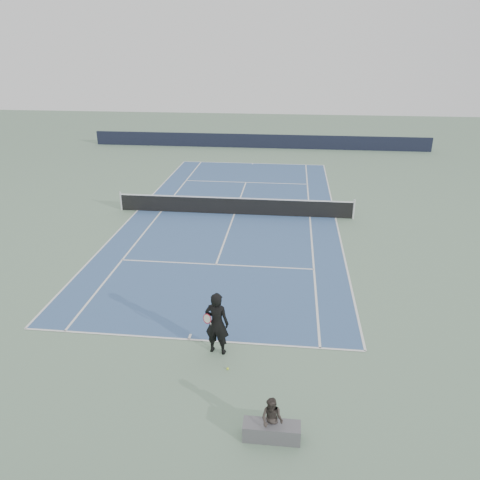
# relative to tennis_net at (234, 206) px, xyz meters

# --- Properties ---
(ground) EXTENTS (80.00, 80.00, 0.00)m
(ground) POSITION_rel_tennis_net_xyz_m (0.00, 0.00, -0.50)
(ground) COLOR slate
(court_surface) EXTENTS (10.97, 23.77, 0.01)m
(court_surface) POSITION_rel_tennis_net_xyz_m (0.00, 0.00, -0.50)
(court_surface) COLOR #3A5989
(court_surface) RESTS_ON ground
(tennis_net) EXTENTS (12.90, 0.10, 1.07)m
(tennis_net) POSITION_rel_tennis_net_xyz_m (0.00, 0.00, 0.00)
(tennis_net) COLOR silver
(tennis_net) RESTS_ON ground
(windscreen_far) EXTENTS (30.00, 0.25, 1.20)m
(windscreen_far) POSITION_rel_tennis_net_xyz_m (0.00, 17.88, 0.10)
(windscreen_far) COLOR black
(windscreen_far) RESTS_ON ground
(tennis_player) EXTENTS (0.88, 0.68, 2.03)m
(tennis_player) POSITION_rel_tennis_net_xyz_m (1.00, -12.39, 0.51)
(tennis_player) COLOR black
(tennis_player) RESTS_ON ground
(tennis_ball) EXTENTS (0.07, 0.07, 0.07)m
(tennis_ball) POSITION_rel_tennis_net_xyz_m (1.42, -13.20, -0.47)
(tennis_ball) COLOR #C5E22E
(tennis_ball) RESTS_ON ground
(spectator_bench) EXTENTS (1.42, 0.90, 1.16)m
(spectator_bench) POSITION_rel_tennis_net_xyz_m (2.80, -15.60, -0.10)
(spectator_bench) COLOR #58585D
(spectator_bench) RESTS_ON ground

